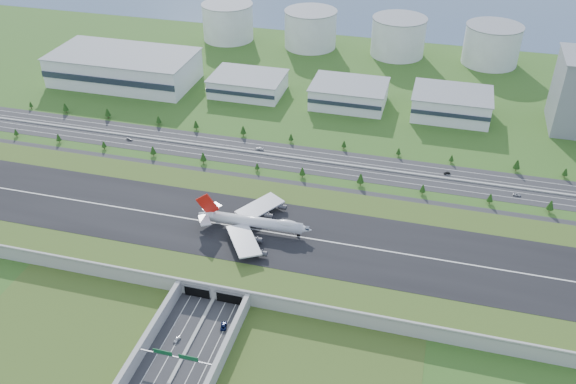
% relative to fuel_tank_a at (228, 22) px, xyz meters
% --- Properties ---
extents(ground, '(1200.00, 1200.00, 0.00)m').
position_rel_fuel_tank_a_xyz_m(ground, '(120.00, -310.00, -17.50)').
color(ground, '#2B5C1C').
rests_on(ground, ground).
extents(airfield_deck, '(520.00, 100.00, 9.20)m').
position_rel_fuel_tank_a_xyz_m(airfield_deck, '(120.00, -310.09, -13.38)').
color(airfield_deck, '#969691').
rests_on(airfield_deck, ground).
extents(underpass_road, '(38.80, 120.40, 8.00)m').
position_rel_fuel_tank_a_xyz_m(underpass_road, '(120.00, -409.42, -14.07)').
color(underpass_road, '#28282B').
rests_on(underpass_road, ground).
extents(sign_gantry_near, '(38.70, 0.70, 9.80)m').
position_rel_fuel_tank_a_xyz_m(sign_gantry_near, '(120.00, -405.04, -10.55)').
color(sign_gantry_near, gray).
rests_on(sign_gantry_near, ground).
extents(north_expressway, '(560.00, 36.00, 0.12)m').
position_rel_fuel_tank_a_xyz_m(north_expressway, '(120.00, -215.00, -17.44)').
color(north_expressway, '#28282B').
rests_on(north_expressway, ground).
extents(tree_row, '(497.60, 48.69, 8.41)m').
position_rel_fuel_tank_a_xyz_m(tree_row, '(129.99, -215.30, -12.90)').
color(tree_row, '#3D2819').
rests_on(tree_row, ground).
extents(hangar_west, '(120.00, 60.00, 25.00)m').
position_rel_fuel_tank_a_xyz_m(hangar_west, '(-50.00, -125.00, -5.00)').
color(hangar_west, silver).
rests_on(hangar_west, ground).
extents(hangar_mid_a, '(58.00, 42.00, 15.00)m').
position_rel_fuel_tank_a_xyz_m(hangar_mid_a, '(60.00, -120.00, -10.00)').
color(hangar_mid_a, silver).
rests_on(hangar_mid_a, ground).
extents(hangar_mid_b, '(58.00, 42.00, 17.00)m').
position_rel_fuel_tank_a_xyz_m(hangar_mid_b, '(145.00, -120.00, -9.00)').
color(hangar_mid_b, silver).
rests_on(hangar_mid_b, ground).
extents(hangar_mid_c, '(58.00, 42.00, 19.00)m').
position_rel_fuel_tank_a_xyz_m(hangar_mid_c, '(225.00, -120.00, -8.00)').
color(hangar_mid_c, silver).
rests_on(hangar_mid_c, ground).
extents(fuel_tank_a, '(50.00, 50.00, 35.00)m').
position_rel_fuel_tank_a_xyz_m(fuel_tank_a, '(0.00, 0.00, 0.00)').
color(fuel_tank_a, silver).
rests_on(fuel_tank_a, ground).
extents(fuel_tank_b, '(50.00, 50.00, 35.00)m').
position_rel_fuel_tank_a_xyz_m(fuel_tank_b, '(85.00, 0.00, 0.00)').
color(fuel_tank_b, silver).
rests_on(fuel_tank_b, ground).
extents(fuel_tank_c, '(50.00, 50.00, 35.00)m').
position_rel_fuel_tank_a_xyz_m(fuel_tank_c, '(170.00, 0.00, 0.00)').
color(fuel_tank_c, silver).
rests_on(fuel_tank_c, ground).
extents(fuel_tank_d, '(50.00, 50.00, 35.00)m').
position_rel_fuel_tank_a_xyz_m(fuel_tank_d, '(255.00, 0.00, 0.00)').
color(fuel_tank_d, silver).
rests_on(fuel_tank_d, ground).
extents(bay_water, '(1200.00, 260.00, 0.06)m').
position_rel_fuel_tank_a_xyz_m(bay_water, '(120.00, 170.00, -17.47)').
color(bay_water, '#3C5472').
rests_on(bay_water, ground).
extents(boeing_747, '(66.18, 62.53, 20.45)m').
position_rel_fuel_tank_a_xyz_m(boeing_747, '(126.11, -310.37, -3.69)').
color(boeing_747, silver).
rests_on(boeing_747, airfield_deck).
extents(car_0, '(2.71, 4.51, 1.44)m').
position_rel_fuel_tank_a_xyz_m(car_0, '(113.43, -390.25, -16.66)').
color(car_0, silver).
rests_on(car_0, ground).
extents(car_2, '(4.14, 6.55, 1.68)m').
position_rel_fuel_tank_a_xyz_m(car_2, '(131.40, -376.64, -16.54)').
color(car_2, '#0B143A').
rests_on(car_2, ground).
extents(car_4, '(5.12, 3.05, 1.63)m').
position_rel_fuel_tank_a_xyz_m(car_4, '(2.19, -220.88, -16.56)').
color(car_4, '#595A5E').
rests_on(car_4, ground).
extents(car_5, '(4.52, 2.73, 1.41)m').
position_rel_fuel_tank_a_xyz_m(car_5, '(227.14, -209.06, -16.68)').
color(car_5, black).
rests_on(car_5, ground).
extents(car_6, '(4.93, 2.37, 1.35)m').
position_rel_fuel_tank_a_xyz_m(car_6, '(270.72, -223.87, -16.70)').
color(car_6, silver).
rests_on(car_6, ground).
extents(car_7, '(5.78, 2.45, 1.66)m').
position_rel_fuel_tank_a_xyz_m(car_7, '(97.31, -209.63, -16.55)').
color(car_7, white).
rests_on(car_7, ground).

